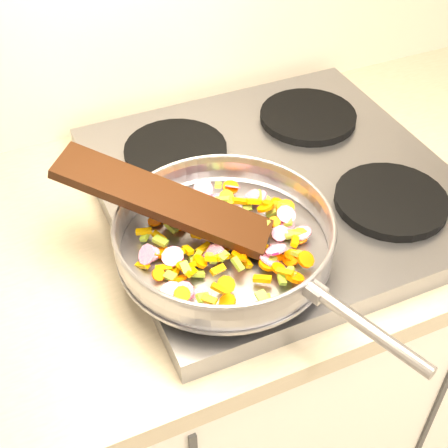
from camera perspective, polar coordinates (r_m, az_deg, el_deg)
name	(u,v)px	position (r m, az deg, el deg)	size (l,w,h in m)	color
cooktop	(277,187)	(1.12, 4.90, 3.43)	(0.60, 0.60, 0.04)	#939399
grate_fl	(240,248)	(0.96, 1.48, -2.25)	(0.19, 0.19, 0.02)	black
grate_fr	(391,200)	(1.08, 15.03, 2.09)	(0.19, 0.19, 0.02)	black
grate_bl	(176,151)	(1.16, -4.44, 6.72)	(0.19, 0.19, 0.02)	black
grate_br	(308,116)	(1.26, 7.69, 9.72)	(0.19, 0.19, 0.02)	black
saute_pan	(225,235)	(0.93, 0.09, -0.98)	(0.37, 0.52, 0.06)	#9E9EA5
vegetable_heap	(226,238)	(0.94, 0.18, -1.28)	(0.27, 0.26, 0.05)	#FC6600
wooden_spatula	(163,200)	(0.93, -5.57, 2.23)	(0.33, 0.08, 0.02)	black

